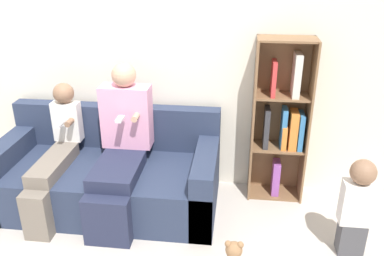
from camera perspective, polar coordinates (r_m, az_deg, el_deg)
ground_plane at (r=3.42m, az=-12.96°, el=-15.27°), size 14.00×14.00×0.00m
back_wall at (r=3.76m, az=-9.55°, el=10.51°), size 10.00×0.06×2.55m
couch at (r=3.71m, az=-11.65°, el=-6.72°), size 1.93×0.91×0.81m
adult_seated at (r=3.44m, az=-9.95°, el=-2.10°), size 0.43×0.87×1.26m
child_seated at (r=3.64m, az=-18.71°, el=-3.45°), size 0.25×0.90×1.05m
toddler_standing at (r=3.23m, az=22.12°, el=-10.06°), size 0.23×0.18×0.79m
bookshelf at (r=3.66m, az=12.48°, el=0.91°), size 0.49×0.28×1.47m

